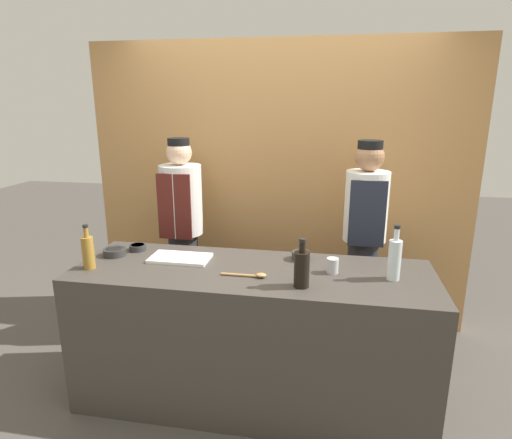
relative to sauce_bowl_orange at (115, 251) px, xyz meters
name	(u,v)px	position (x,y,z in m)	size (l,w,h in m)	color
ground_plane	(252,396)	(0.95, -0.09, -0.94)	(14.00, 14.00, 0.00)	#4C4742
cabinet_wall	(278,186)	(0.95, 1.14, 0.26)	(3.22, 0.18, 2.40)	#B7844C
counter	(252,336)	(0.95, -0.09, -0.48)	(2.22, 0.73, 0.91)	#3D3833
sauce_bowl_orange	(115,251)	(0.00, 0.00, 0.00)	(0.15, 0.15, 0.05)	#2D2D2D
sauce_bowl_white	(138,247)	(0.11, 0.12, 0.00)	(0.11, 0.11, 0.04)	#2D2D2D
sauce_bowl_red	(301,255)	(1.24, 0.14, 0.00)	(0.12, 0.12, 0.06)	#2D2D2D
cutting_board	(180,258)	(0.46, 0.00, -0.02)	(0.39, 0.22, 0.02)	white
bottle_vinegar	(88,251)	(-0.04, -0.24, 0.08)	(0.07, 0.07, 0.28)	olive
bottle_clear	(394,258)	(1.79, -0.08, 0.10)	(0.07, 0.07, 0.33)	silver
bottle_soy	(302,268)	(1.27, -0.28, 0.08)	(0.09, 0.09, 0.28)	black
cup_steel	(332,266)	(1.44, -0.05, 0.02)	(0.07, 0.07, 0.09)	#B7B7BC
wooden_spoon	(251,275)	(0.97, -0.20, -0.01)	(0.27, 0.05, 0.03)	#B2844C
chef_left	(183,231)	(0.24, 0.67, -0.05)	(0.33, 0.33, 1.64)	#28282D
chef_right	(364,239)	(1.67, 0.67, -0.03)	(0.32, 0.32, 1.65)	#28282D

